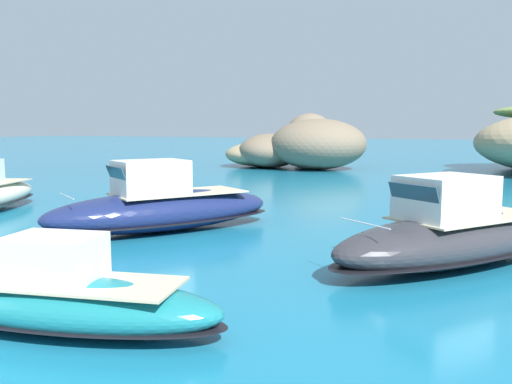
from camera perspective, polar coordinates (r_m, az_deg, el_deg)
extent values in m
ellipsoid|color=#756651|center=(63.59, 5.74, 5.63)|extent=(8.22, 8.32, 6.04)
ellipsoid|color=#756651|center=(56.76, 6.64, 5.09)|extent=(13.78, 13.67, 5.31)
ellipsoid|color=#9E8966|center=(60.69, 0.75, 4.07)|extent=(8.54, 9.50, 2.80)
ellipsoid|color=#756651|center=(59.11, 1.60, 4.44)|extent=(8.50, 10.14, 3.73)
ellipsoid|color=#2D2D33|center=(18.42, 20.36, -4.80)|extent=(7.90, 9.70, 1.66)
ellipsoid|color=black|center=(18.50, 20.31, -5.93)|extent=(8.06, 9.90, 0.20)
cube|color=#C6B793|center=(18.86, 21.87, -2.42)|extent=(5.07, 5.83, 0.06)
cube|color=silver|center=(17.83, 19.55, -0.53)|extent=(3.23, 3.41, 1.36)
cube|color=#2D4756|center=(16.78, 16.49, -0.38)|extent=(1.74, 1.32, 0.72)
cylinder|color=silver|center=(15.55, 11.50, -3.29)|extent=(1.71, 1.18, 0.04)
ellipsoid|color=navy|center=(23.29, -9.90, -1.99)|extent=(7.93, 10.26, 1.73)
ellipsoid|color=black|center=(23.36, -9.88, -2.93)|extent=(8.09, 10.47, 0.21)
cube|color=#C6B793|center=(23.50, -8.23, -0.07)|extent=(5.14, 6.12, 0.06)
cube|color=silver|center=(22.92, -11.15, 1.56)|extent=(3.31, 3.55, 1.42)
cube|color=#2D4756|center=(22.43, -14.60, 1.72)|extent=(1.85, 1.31, 0.75)
cylinder|color=silver|center=(21.96, -19.54, -0.41)|extent=(1.84, 1.15, 0.04)
ellipsoid|color=#19727A|center=(12.57, -19.22, -11.26)|extent=(7.29, 3.67, 1.19)
ellipsoid|color=black|center=(12.65, -19.17, -12.41)|extent=(7.43, 3.74, 0.14)
cube|color=#C6B793|center=(12.16, -17.18, -9.30)|extent=(4.16, 2.63, 0.06)
cube|color=silver|center=(12.48, -20.78, -6.57)|extent=(2.25, 1.88, 0.98)
cube|color=#2D4756|center=(13.02, -24.51, -5.75)|extent=(0.54, 1.38, 0.52)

